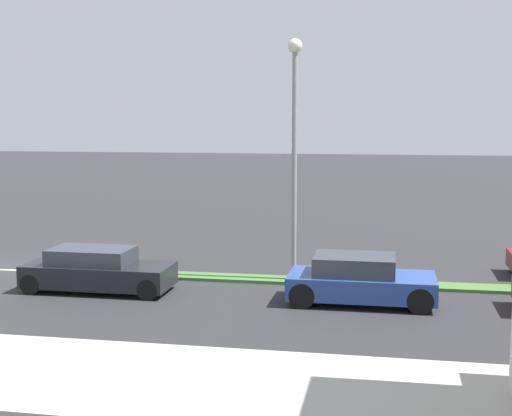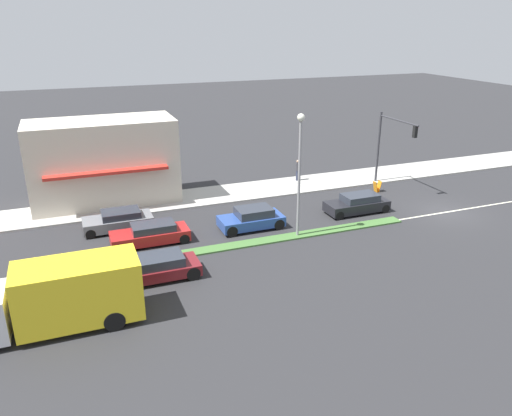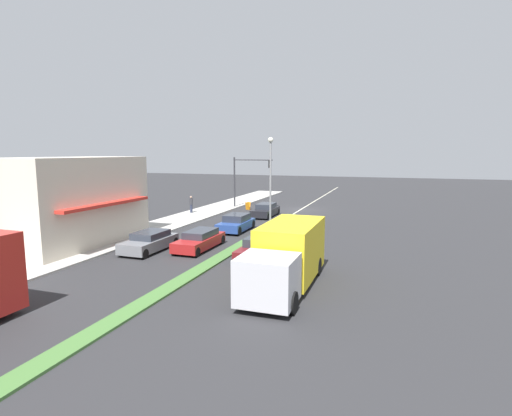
# 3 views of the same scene
# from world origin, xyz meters

# --- Properties ---
(street_lamp) EXTENTS (0.44, 0.44, 7.37)m
(street_lamp) POSITION_xyz_m (0.00, 11.29, 4.78)
(street_lamp) COLOR gray
(street_lamp) RESTS_ON median_strip
(coupe_blue) EXTENTS (1.91, 4.01, 1.34)m
(coupe_blue) POSITION_xyz_m (2.20, 13.42, 0.65)
(coupe_blue) COLOR #284793
(coupe_blue) RESTS_ON ground
(sedan_dark) EXTENTS (1.76, 4.34, 1.29)m
(sedan_dark) POSITION_xyz_m (2.20, 5.72, 0.62)
(sedan_dark) COLOR black
(sedan_dark) RESTS_ON ground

